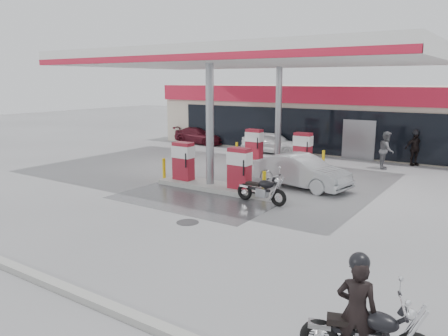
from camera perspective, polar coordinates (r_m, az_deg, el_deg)
The scene contains 16 objects.
ground at distance 16.40m, azimuth -5.89°, elevation -4.01°, with size 90.00×90.00×0.00m, color gray.
wet_patch at distance 16.09m, azimuth -4.51°, elevation -4.28°, with size 6.00×3.00×0.00m, color #4C4C4F.
drain_cover at distance 13.70m, azimuth -4.77°, elevation -7.09°, with size 0.70×0.70×0.01m, color #38383A.
store_building at distance 29.93m, azimuth 14.03°, elevation 6.59°, with size 22.00×8.22×4.00m.
canopy at distance 19.93m, azimuth 3.29°, elevation 14.05°, with size 16.00×10.02×5.51m.
pump_island_near at distance 17.77m, azimuth -1.82°, elevation -0.40°, with size 5.14×1.30×1.78m.
pump_island_far at distance 22.83m, azimuth 7.00°, elevation 2.16°, with size 5.14×1.30×1.78m.
main_motorcycle at distance 7.58m, azimuth 18.29°, elevation -20.00°, with size 1.96×0.94×1.04m.
biker_main at distance 7.37m, azimuth 16.90°, elevation -17.41°, with size 0.62×0.40×1.69m, color black.
parked_motorcycle at distance 15.68m, azimuth 5.00°, elevation -2.95°, with size 2.05×0.79×1.05m.
sedan_white at distance 26.54m, azimuth 6.38°, elevation 3.32°, with size 1.53×3.79×1.29m, color silver.
attendant at distance 23.12m, azimuth 20.45°, elevation 2.20°, with size 0.91×0.71×1.87m, color slate.
hatchback_silver at distance 18.18m, azimuth 10.05°, elevation -0.41°, with size 1.43×4.10×1.35m, color #A6AAAE.
parked_car_left at distance 30.48m, azimuth -3.22°, elevation 4.26°, with size 1.58×3.89×1.13m, color #4F111C.
parked_car_right at distance 26.79m, azimuth 23.61°, elevation 2.32°, with size 1.85×4.01×1.11m, color #181C52.
biker_walking at distance 24.54m, azimuth 23.64°, elevation 2.33°, with size 1.03×0.43×1.76m, color black.
Camera 1 is at (10.16, -12.12, 4.34)m, focal length 35.00 mm.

